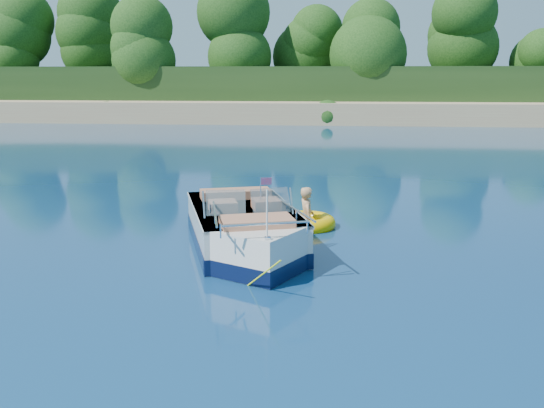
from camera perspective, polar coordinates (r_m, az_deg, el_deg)
The scene contains 6 objects.
ground at distance 8.64m, azimuth -11.59°, elevation -11.73°, with size 160.00×160.00×0.00m, color #0B224E.
shoreline at distance 71.38m, azimuth 3.83°, elevation 10.13°, with size 170.00×59.00×6.00m.
treeline at distance 48.65m, azimuth 2.98°, elevation 14.59°, with size 150.00×7.12×8.19m.
motorboat at distance 12.09m, azimuth -2.47°, elevation -2.74°, with size 3.01×5.36×1.85m.
tow_tube at distance 14.01m, azimuth 3.19°, elevation -1.78°, with size 1.75×1.75×0.37m.
boy at distance 14.02m, azimuth 3.22°, elevation -2.17°, with size 0.55×0.36×1.51m, color tan.
Camera 1 is at (2.47, -7.53, 3.46)m, focal length 40.00 mm.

